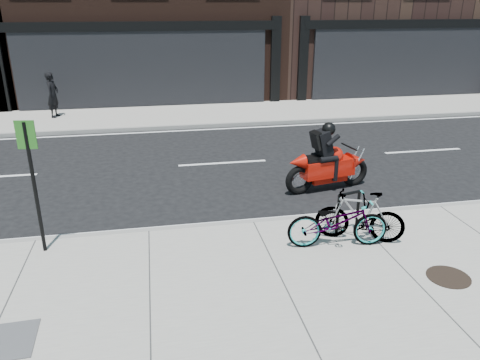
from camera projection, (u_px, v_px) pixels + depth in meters
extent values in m
plane|color=black|center=(235.00, 190.00, 10.94)|extent=(120.00, 120.00, 0.00)
cube|color=gray|center=(301.00, 322.00, 6.33)|extent=(60.00, 6.00, 0.13)
cube|color=gray|center=(200.00, 114.00, 18.03)|extent=(60.00, 3.50, 0.13)
cylinder|color=black|center=(338.00, 216.00, 8.38)|extent=(0.06, 0.06, 0.80)
cylinder|color=black|center=(358.00, 212.00, 8.55)|extent=(0.06, 0.06, 0.80)
cylinder|color=black|center=(350.00, 193.00, 8.32)|extent=(0.44, 0.16, 0.06)
imported|color=gray|center=(338.00, 222.00, 8.03)|extent=(1.80, 0.80, 0.92)
imported|color=gray|center=(360.00, 216.00, 8.23)|extent=(1.60, 1.03, 0.94)
torus|color=black|center=(354.00, 172.00, 11.14)|extent=(0.71, 0.28, 0.69)
torus|color=black|center=(299.00, 180.00, 10.62)|extent=(0.71, 0.28, 0.69)
cube|color=#AC1207|center=(328.00, 168.00, 10.80)|extent=(1.31, 0.63, 0.40)
cone|color=#AC1207|center=(357.00, 161.00, 11.05)|extent=(0.55, 0.54, 0.46)
sphere|color=#AC1207|center=(334.00, 156.00, 10.76)|extent=(0.42, 0.42, 0.42)
cube|color=black|center=(316.00, 159.00, 10.60)|extent=(0.62, 0.40, 0.13)
cylinder|color=silver|center=(301.00, 177.00, 10.85)|extent=(0.58, 0.20, 0.09)
cube|color=black|center=(323.00, 143.00, 10.53)|extent=(0.47, 0.45, 0.62)
cube|color=black|center=(317.00, 140.00, 10.44)|extent=(0.30, 0.35, 0.42)
sphere|color=black|center=(329.00, 129.00, 10.46)|extent=(0.30, 0.30, 0.30)
imported|color=black|center=(53.00, 95.00, 17.09)|extent=(0.54, 0.68, 1.64)
cylinder|color=black|center=(448.00, 277.00, 7.24)|extent=(0.86, 0.86, 0.02)
cube|color=#565658|center=(4.00, 342.00, 5.86)|extent=(0.78, 0.78, 0.02)
cylinder|color=black|center=(35.00, 189.00, 7.63)|extent=(0.06, 0.06, 2.25)
cube|color=#24661D|center=(26.00, 135.00, 7.31)|extent=(0.31, 0.06, 0.46)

